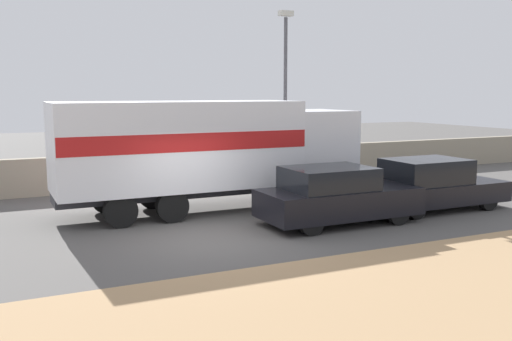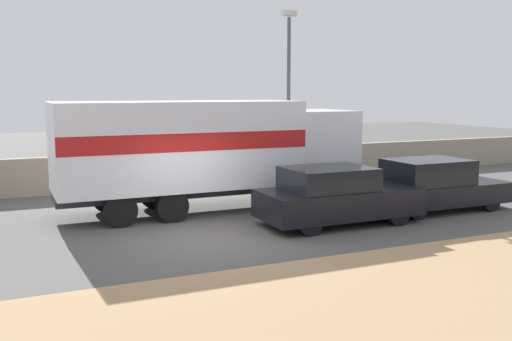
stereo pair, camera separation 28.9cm
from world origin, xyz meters
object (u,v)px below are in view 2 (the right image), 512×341
street_lamp (289,83)px  car_hatchback (336,196)px  box_truck (207,148)px  car_sedan_second (433,186)px

street_lamp → car_hatchback: street_lamp is taller
street_lamp → box_truck: (-4.86, -4.16, -1.95)m
street_lamp → car_sedan_second: street_lamp is taller
car_hatchback → box_truck: bearing=129.8°
box_truck → car_sedan_second: box_truck is taller
street_lamp → car_sedan_second: 7.66m
street_lamp → car_sedan_second: (1.26, -6.90, -3.09)m
street_lamp → box_truck: bearing=-139.4°
street_lamp → car_sedan_second: size_ratio=1.49×
box_truck → car_sedan_second: 6.80m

